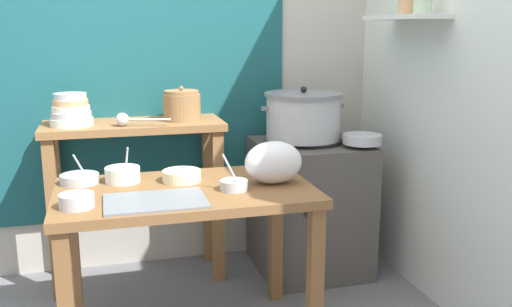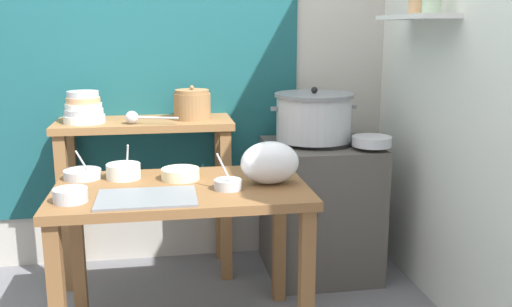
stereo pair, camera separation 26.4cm
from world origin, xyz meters
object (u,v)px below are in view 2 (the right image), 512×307
serving_tray (147,198)px  back_shelf_table (146,159)px  clay_pot (192,105)px  bowl_stack_enamel (84,109)px  prep_bowl_0 (180,173)px  stove_block (319,208)px  ladle (134,117)px  prep_bowl_4 (123,171)px  prep_bowl_2 (82,174)px  steamer_pot (314,117)px  prep_bowl_3 (70,195)px  plastic_bag (270,163)px  prep_bowl_1 (228,184)px  prep_table (182,210)px  wide_pan (372,141)px

serving_tray → back_shelf_table: bearing=91.7°
clay_pot → serving_tray: (-0.24, -0.90, -0.26)m
bowl_stack_enamel → prep_bowl_0: bearing=-50.2°
prep_bowl_0 → stove_block: bearing=31.2°
ladle → serving_tray: ladle is taller
serving_tray → ladle: bearing=95.5°
clay_pot → prep_bowl_0: clay_pot is taller
prep_bowl_4 → bowl_stack_enamel: bearing=113.5°
serving_tray → prep_bowl_2: (-0.30, 0.37, 0.02)m
clay_pot → ladle: size_ratio=0.74×
steamer_pot → prep_bowl_3: steamer_pot is taller
ladle → plastic_bag: bearing=-46.2°
prep_bowl_2 → clay_pot: bearing=44.6°
stove_block → plastic_bag: bearing=-123.4°
ladle → prep_bowl_4: (-0.04, -0.44, -0.18)m
plastic_bag → prep_bowl_1: plastic_bag is taller
clay_pot → serving_tray: bearing=-104.8°
bowl_stack_enamel → prep_bowl_1: size_ratio=1.38×
prep_table → ladle: (-0.22, 0.61, 0.33)m
prep_bowl_2 → prep_bowl_4: (0.19, -0.03, 0.01)m
plastic_bag → prep_bowl_4: size_ratio=1.60×
back_shelf_table → steamer_pot: steamer_pot is taller
stove_block → prep_bowl_1: (-0.61, -0.68, 0.36)m
plastic_bag → prep_bowl_0: plastic_bag is taller
serving_tray → prep_bowl_4: 0.36m
back_shelf_table → serving_tray: bearing=-88.3°
bowl_stack_enamel → serving_tray: 0.97m
serving_tray → prep_bowl_3: prep_bowl_3 is taller
steamer_pot → prep_bowl_3: bearing=-147.0°
clay_pot → bowl_stack_enamel: 0.58m
back_shelf_table → prep_bowl_0: 0.64m
prep_table → bowl_stack_enamel: (-0.48, 0.70, 0.37)m
serving_tray → prep_bowl_0: (0.15, 0.29, 0.02)m
prep_table → steamer_pot: 1.03m
prep_bowl_1 → prep_bowl_2: prep_bowl_1 is taller
prep_bowl_1 → prep_bowl_3: 0.64m
back_shelf_table → prep_bowl_0: bearing=-74.4°
prep_bowl_0 → steamer_pot: bearing=33.5°
back_shelf_table → prep_bowl_0: (0.17, -0.61, 0.07)m
stove_block → ladle: bearing=179.4°
ladle → wide_pan: ladle is taller
ladle → prep_bowl_3: size_ratio=2.06×
wide_pan → prep_bowl_2: prep_bowl_2 is taller
steamer_pot → prep_bowl_0: size_ratio=2.82×
ladle → plastic_bag: size_ratio=1.07×
serving_tray → clay_pot: bearing=75.2°
wide_pan → prep_bowl_0: 1.07m
ladle → prep_bowl_2: 0.50m
prep_bowl_3 → prep_table: bearing=20.0°
serving_tray → stove_block: bearing=39.1°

